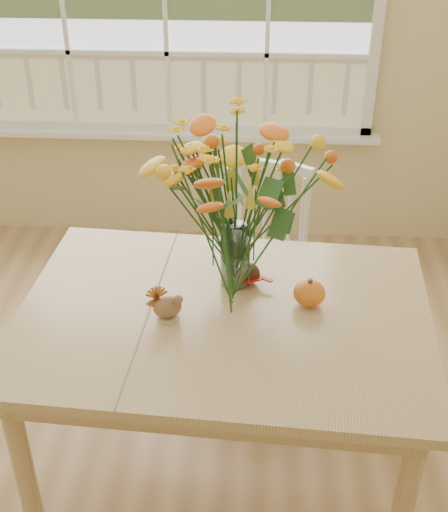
{
  "coord_description": "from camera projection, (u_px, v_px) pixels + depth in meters",
  "views": [
    {
      "loc": [
        0.52,
        -1.54,
        2.22
      ],
      "look_at": [
        0.41,
        0.39,
        0.99
      ],
      "focal_mm": 48.0,
      "sensor_mm": 36.0,
      "label": 1
    }
  ],
  "objects": [
    {
      "name": "pumpkin",
      "position": [
        309.0,
        294.0,
        2.41
      ],
      "size": [
        0.11,
        0.11,
        0.09
      ],
      "primitive_type": "ellipsoid",
      "color": "orange",
      "rests_on": "dining_table"
    },
    {
      "name": "dining_table",
      "position": [
        224.0,
        333.0,
        2.44
      ],
      "size": [
        1.51,
        1.12,
        0.77
      ],
      "rotation": [
        0.0,
        0.0,
        -0.07
      ],
      "color": "tan",
      "rests_on": "floor"
    },
    {
      "name": "wall_back",
      "position": [
        166.0,
        14.0,
        3.69
      ],
      "size": [
        4.0,
        0.02,
        2.7
      ],
      "primitive_type": "cube",
      "color": "beige",
      "rests_on": "floor"
    },
    {
      "name": "windsor_chair",
      "position": [
        258.0,
        254.0,
        3.18
      ],
      "size": [
        0.53,
        0.51,
        0.94
      ],
      "rotation": [
        0.0,
        0.0,
        -0.26
      ],
      "color": "white",
      "rests_on": "floor"
    },
    {
      "name": "turkey_figurine",
      "position": [
        167.0,
        307.0,
        2.33
      ],
      "size": [
        0.12,
        0.1,
        0.12
      ],
      "rotation": [
        0.0,
        0.0,
        0.32
      ],
      "color": "#CCB78C",
      "rests_on": "dining_table"
    },
    {
      "name": "flower_vase",
      "position": [
        236.0,
        198.0,
        2.36
      ],
      "size": [
        0.5,
        0.5,
        0.59
      ],
      "color": "white",
      "rests_on": "dining_table"
    },
    {
      "name": "dark_gourd",
      "position": [
        249.0,
        274.0,
        2.53
      ],
      "size": [
        0.13,
        0.08,
        0.08
      ],
      "color": "#38160F",
      "rests_on": "dining_table"
    }
  ]
}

